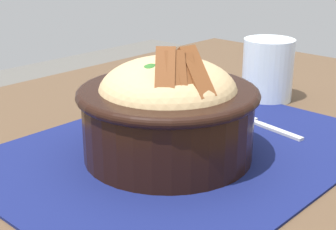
# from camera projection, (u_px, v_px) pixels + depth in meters

# --- Properties ---
(table) EXTENTS (1.18, 0.79, 0.70)m
(table) POSITION_uv_depth(u_px,v_px,m) (169.00, 204.00, 0.63)
(table) COLOR #4C3826
(table) RESTS_ON ground_plane
(placemat) EXTENTS (0.46, 0.35, 0.00)m
(placemat) POSITION_uv_depth(u_px,v_px,m) (183.00, 150.00, 0.60)
(placemat) COLOR #11194C
(placemat) RESTS_ON table
(bowl) EXTENTS (0.21, 0.21, 0.14)m
(bowl) POSITION_uv_depth(u_px,v_px,m) (168.00, 108.00, 0.56)
(bowl) COLOR black
(bowl) RESTS_ON placemat
(fork) EXTENTS (0.04, 0.13, 0.00)m
(fork) POSITION_uv_depth(u_px,v_px,m) (258.00, 123.00, 0.68)
(fork) COLOR #B7B7B7
(fork) RESTS_ON placemat
(drinking_glass) EXTENTS (0.08, 0.08, 0.10)m
(drinking_glass) POSITION_uv_depth(u_px,v_px,m) (267.00, 73.00, 0.78)
(drinking_glass) COLOR silver
(drinking_glass) RESTS_ON table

